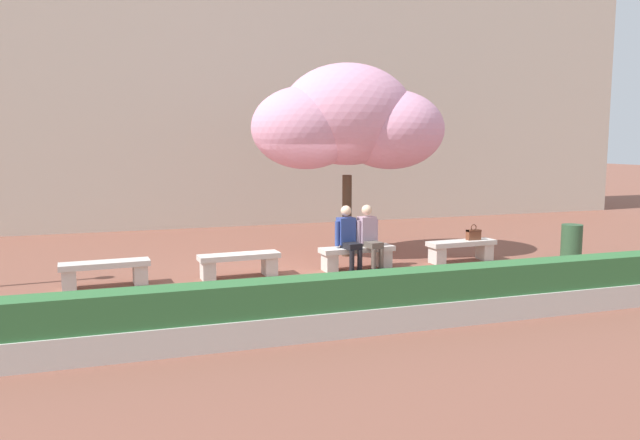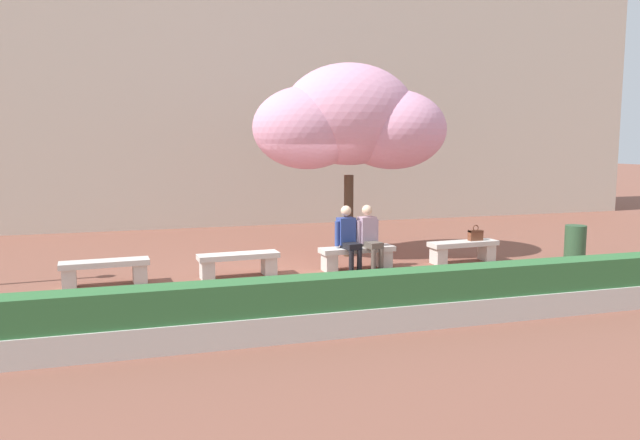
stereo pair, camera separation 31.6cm
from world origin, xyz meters
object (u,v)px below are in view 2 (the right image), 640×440
(stone_bench_center, at_px, (357,255))
(stone_bench_near_west, at_px, (239,261))
(person_seated_right, at_px, (369,235))
(trash_bin, at_px, (575,243))
(handbag, at_px, (476,235))
(person_seated_left, at_px, (348,236))
(stone_bench_west_end, at_px, (105,269))
(stone_bench_near_east, at_px, (463,248))
(cherry_tree_main, at_px, (352,122))

(stone_bench_center, bearing_deg, stone_bench_near_west, 180.00)
(stone_bench_near_west, relative_size, person_seated_right, 1.21)
(trash_bin, bearing_deg, person_seated_right, 172.56)
(stone_bench_center, xyz_separation_m, handbag, (2.71, 0.02, 0.28))
(stone_bench_center, xyz_separation_m, person_seated_left, (-0.21, -0.05, 0.40))
(stone_bench_west_end, height_order, stone_bench_near_east, same)
(stone_bench_center, bearing_deg, handbag, 0.40)
(person_seated_right, xyz_separation_m, handbag, (2.47, 0.07, -0.12))
(stone_bench_west_end, relative_size, person_seated_right, 1.21)
(stone_bench_near_west, height_order, trash_bin, trash_bin)
(stone_bench_near_east, height_order, person_seated_left, person_seated_left)
(cherry_tree_main, bearing_deg, person_seated_right, -94.91)
(cherry_tree_main, bearing_deg, stone_bench_center, -104.85)
(handbag, height_order, trash_bin, handbag)
(person_seated_left, height_order, cherry_tree_main, cherry_tree_main)
(stone_bench_center, distance_m, cherry_tree_main, 3.02)
(stone_bench_near_east, height_order, trash_bin, trash_bin)
(stone_bench_west_end, xyz_separation_m, stone_bench_near_west, (2.41, 0.00, 0.00))
(handbag, bearing_deg, stone_bench_west_end, -179.86)
(person_seated_right, xyz_separation_m, cherry_tree_main, (0.12, 1.41, 2.27))
(stone_bench_center, relative_size, cherry_tree_main, 0.37)
(stone_bench_near_west, distance_m, handbag, 5.12)
(stone_bench_near_west, relative_size, person_seated_left, 1.21)
(person_seated_left, bearing_deg, person_seated_right, 0.05)
(stone_bench_center, xyz_separation_m, stone_bench_near_east, (2.41, 0.00, 0.00))
(stone_bench_west_end, relative_size, trash_bin, 2.00)
(person_seated_left, relative_size, cherry_tree_main, 0.30)
(person_seated_right, bearing_deg, stone_bench_center, 167.61)
(stone_bench_near_west, bearing_deg, stone_bench_west_end, 180.00)
(handbag, height_order, cherry_tree_main, cherry_tree_main)
(stone_bench_near_west, bearing_deg, cherry_tree_main, 26.09)
(stone_bench_near_west, height_order, stone_bench_center, same)
(handbag, bearing_deg, stone_bench_near_east, -176.44)
(stone_bench_west_end, xyz_separation_m, stone_bench_near_east, (7.22, 0.00, 0.00))
(cherry_tree_main, bearing_deg, person_seated_left, -112.17)
(person_seated_left, distance_m, handbag, 2.93)
(person_seated_right, distance_m, trash_bin, 4.55)
(person_seated_left, xyz_separation_m, person_seated_right, (0.45, 0.00, 0.00))
(stone_bench_near_east, bearing_deg, person_seated_right, -178.62)
(handbag, relative_size, trash_bin, 0.43)
(stone_bench_west_end, xyz_separation_m, person_seated_left, (4.60, -0.05, 0.40))
(stone_bench_near_east, bearing_deg, trash_bin, -15.37)
(person_seated_left, bearing_deg, stone_bench_center, 13.83)
(cherry_tree_main, bearing_deg, stone_bench_west_end, -165.33)
(handbag, relative_size, cherry_tree_main, 0.08)
(stone_bench_near_east, relative_size, trash_bin, 2.00)
(stone_bench_near_west, xyz_separation_m, person_seated_left, (2.19, -0.05, 0.40))
(stone_bench_center, xyz_separation_m, trash_bin, (4.74, -0.64, 0.10))
(person_seated_right, distance_m, handbag, 2.47)
(stone_bench_near_west, height_order, person_seated_left, person_seated_left)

